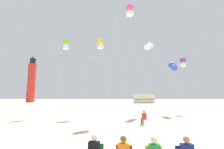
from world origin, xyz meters
name	(u,v)px	position (x,y,z in m)	size (l,w,h in m)	color
ground	(135,144)	(0.00, 0.00, 0.00)	(200.00, 200.00, 0.00)	beige
kite_flyer_standing	(144,117)	(1.56, 5.20, 0.61)	(0.45, 0.56, 1.16)	red
kite_box_gold	(100,44)	(-2.44, 10.66, 8.68)	(1.62, 1.62, 9.27)	silver
kite_box_lime	(66,45)	(-6.83, 11.12, 8.74)	(2.13, 1.65, 9.33)	silver
kite_tube_blue	(173,66)	(6.96, 12.09, 6.20)	(3.33, 3.27, 6.90)	silver
kite_diamond_magenta	(91,60)	(-4.86, 20.80, 9.03)	(2.16, 2.19, 9.63)	silver
kite_box_violet	(183,63)	(9.20, 13.86, 7.02)	(1.52, 1.52, 7.60)	silver
kite_box_rainbow	(130,11)	(0.92, 8.03, 11.58)	(2.09, 2.22, 12.18)	silver
kite_tube_white	(149,46)	(3.75, 11.38, 8.65)	(2.96, 3.35, 9.36)	silver
lighthouse_distant	(32,80)	(-29.90, 48.96, 7.84)	(2.80, 2.80, 16.80)	red
rv_van_cream	(144,99)	(9.40, 42.26, 1.39)	(6.57, 2.74, 2.80)	beige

